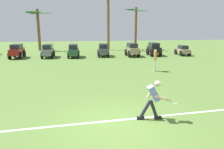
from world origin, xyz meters
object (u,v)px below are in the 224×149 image
(parked_car_slot_b, at_px, (48,50))
(palm_tree_right_of_centre, at_px, (136,25))
(palm_tree_left_of_centre, at_px, (108,19))
(parked_car_slot_f, at_px, (154,49))
(teammate_near_sideline, at_px, (155,58))
(palm_tree_far_left, at_px, (38,26))
(parked_car_slot_e, at_px, (132,49))
(frisbee_thrower, at_px, (153,98))
(parked_car_slot_d, at_px, (103,49))
(frisbee_in_flight, at_px, (177,104))
(parked_car_slot_g, at_px, (183,50))
(parked_car_slot_a, at_px, (17,51))
(parked_car_slot_c, at_px, (74,50))

(parked_car_slot_b, bearing_deg, palm_tree_right_of_centre, 29.65)
(palm_tree_left_of_centre, bearing_deg, parked_car_slot_f, -55.52)
(parked_car_slot_b, relative_size, parked_car_slot_f, 1.00)
(teammate_near_sideline, bearing_deg, palm_tree_far_left, 125.05)
(palm_tree_left_of_centre, relative_size, palm_tree_right_of_centre, 1.25)
(palm_tree_far_left, distance_m, palm_tree_left_of_centre, 9.04)
(parked_car_slot_b, bearing_deg, parked_car_slot_e, -2.56)
(frisbee_thrower, distance_m, parked_car_slot_d, 16.28)
(frisbee_in_flight, distance_m, palm_tree_far_left, 24.80)
(parked_car_slot_e, bearing_deg, parked_car_slot_g, 0.48)
(teammate_near_sideline, distance_m, parked_car_slot_b, 11.88)
(parked_car_slot_f, bearing_deg, palm_tree_right_of_centre, 94.47)
(parked_car_slot_f, bearing_deg, teammate_near_sideline, -108.44)
(parked_car_slot_a, distance_m, palm_tree_right_of_centre, 15.31)
(parked_car_slot_b, bearing_deg, palm_tree_left_of_centre, 40.66)
(parked_car_slot_c, xyz_separation_m, palm_tree_far_left, (-4.55, 6.98, 2.41))
(parked_car_slot_g, bearing_deg, parked_car_slot_f, 176.54)
(frisbee_in_flight, xyz_separation_m, parked_car_slot_b, (-6.46, 16.45, 0.09))
(parked_car_slot_c, height_order, parked_car_slot_f, parked_car_slot_f)
(frisbee_in_flight, height_order, teammate_near_sideline, teammate_near_sideline)
(frisbee_in_flight, height_order, parked_car_slot_d, parked_car_slot_d)
(teammate_near_sideline, relative_size, palm_tree_far_left, 0.30)
(frisbee_in_flight, xyz_separation_m, parked_car_slot_d, (-0.76, 16.54, 0.09))
(frisbee_in_flight, xyz_separation_m, parked_car_slot_f, (4.79, 16.30, 0.11))
(parked_car_slot_g, bearing_deg, palm_tree_left_of_centre, 139.59)
(teammate_near_sideline, distance_m, parked_car_slot_a, 14.20)
(teammate_near_sideline, xyz_separation_m, parked_car_slot_b, (-8.56, 8.23, -0.22))
(parked_car_slot_d, distance_m, parked_car_slot_e, 3.10)
(frisbee_in_flight, relative_size, teammate_near_sideline, 0.20)
(frisbee_thrower, relative_size, palm_tree_far_left, 0.26)
(parked_car_slot_c, relative_size, parked_car_slot_d, 0.99)
(parked_car_slot_d, bearing_deg, teammate_near_sideline, -71.02)
(palm_tree_far_left, height_order, palm_tree_left_of_centre, palm_tree_left_of_centre)
(teammate_near_sideline, relative_size, parked_car_slot_g, 0.70)
(parked_car_slot_e, bearing_deg, palm_tree_right_of_centre, 72.92)
(frisbee_thrower, xyz_separation_m, palm_tree_right_of_centre, (5.05, 22.31, 2.50))
(teammate_near_sideline, bearing_deg, parked_car_slot_b, 136.10)
(teammate_near_sideline, relative_size, parked_car_slot_d, 0.64)
(parked_car_slot_a, height_order, palm_tree_left_of_centre, palm_tree_left_of_centre)
(teammate_near_sideline, height_order, parked_car_slot_b, teammate_near_sideline)
(parked_car_slot_d, relative_size, palm_tree_far_left, 0.46)
(frisbee_thrower, distance_m, parked_car_slot_e, 16.09)
(frisbee_thrower, bearing_deg, parked_car_slot_g, 61.00)
(parked_car_slot_e, height_order, parked_car_slot_g, parked_car_slot_e)
(teammate_near_sideline, relative_size, parked_car_slot_b, 0.65)
(parked_car_slot_c, bearing_deg, teammate_near_sideline, -53.34)
(frisbee_thrower, relative_size, palm_tree_left_of_centre, 0.20)
(frisbee_thrower, relative_size, parked_car_slot_b, 0.58)
(parked_car_slot_c, relative_size, palm_tree_far_left, 0.46)
(teammate_near_sideline, relative_size, parked_car_slot_c, 0.64)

